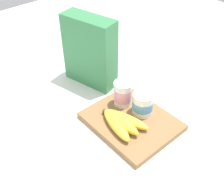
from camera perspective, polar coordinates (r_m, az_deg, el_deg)
ground_plane at (r=0.96m, az=3.91°, el=-6.10°), size 2.40×2.40×0.00m
cutting_board at (r=0.95m, az=3.93°, el=-5.66°), size 0.29×0.24×0.02m
cereal_box at (r=1.07m, az=-4.55°, el=8.56°), size 0.22×0.13×0.28m
yogurt_cup_front at (r=0.97m, az=2.19°, el=-0.03°), size 0.07×0.07×0.09m
yogurt_cup_back at (r=0.95m, az=6.47°, el=-2.22°), size 0.07×0.07×0.08m
banana_bunch at (r=0.91m, az=1.73°, el=-5.74°), size 0.17×0.12×0.04m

